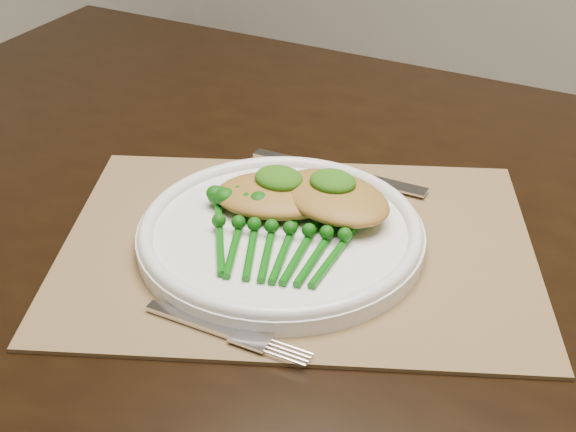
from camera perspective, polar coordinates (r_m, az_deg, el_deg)
The scene contains 9 objects.
placemat at distance 0.83m, azimuth 0.69°, elevation -2.16°, with size 0.49×0.36×0.00m, color olive.
dinner_plate at distance 0.83m, azimuth -0.52°, elevation -1.17°, with size 0.30×0.30×0.03m.
knife at distance 0.96m, azimuth 2.36°, elevation 3.40°, with size 0.22×0.04×0.01m.
fork at distance 0.72m, azimuth -3.66°, elevation -8.46°, with size 0.17×0.03×0.01m.
chicken_fillet_left at distance 0.86m, azimuth -0.71°, elevation 1.51°, with size 0.14×0.09×0.03m, color #AB7C31.
chicken_fillet_right at distance 0.84m, azimuth 3.27°, elevation 1.35°, with size 0.13×0.09×0.03m, color #AB7C31.
pesto_dollop_left at distance 0.86m, azimuth -0.65°, elevation 2.69°, with size 0.05×0.05×0.02m, color #1A4C0A.
pesto_dollop_right at distance 0.84m, azimuth 3.21°, elevation 2.47°, with size 0.05×0.04×0.02m, color #1A4C0A.
broccolini_bundle at distance 0.79m, azimuth -0.74°, elevation -2.02°, with size 0.19×0.20×0.04m.
Camera 1 is at (0.19, -0.77, 1.23)m, focal length 50.00 mm.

